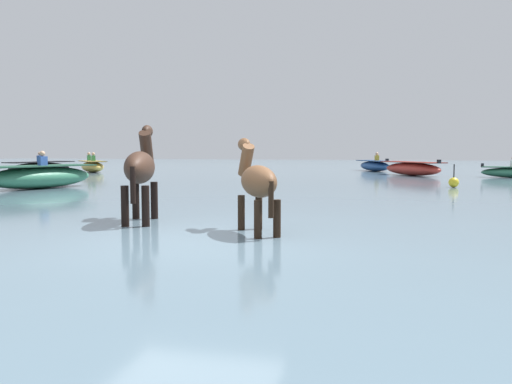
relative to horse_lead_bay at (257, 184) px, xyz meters
name	(u,v)px	position (x,y,z in m)	size (l,w,h in m)	color
ground_plane	(189,259)	(-0.82, -0.88, -1.06)	(120.00, 120.00, 0.00)	#666051
water_surface	(296,193)	(-0.82, 9.12, -0.92)	(90.00, 90.00, 0.28)	slate
horse_lead_bay	(257,184)	(0.00, 0.00, 0.00)	(1.10, 1.55, 1.79)	brown
horse_trailing_dark_bay	(141,170)	(-2.33, 0.73, 0.16)	(0.87, 1.90, 2.06)	#382319
boat_mid_outer	(40,169)	(-14.35, 14.72, -0.43)	(1.98, 3.76, 1.17)	black
boat_near_starboard	(92,166)	(-13.96, 18.87, -0.45)	(2.86, 3.04, 1.11)	gold
boat_far_offshore	(375,166)	(1.49, 23.94, -0.46)	(2.39, 3.53, 1.10)	#28518E
boat_far_inshore	(40,177)	(-9.18, 7.43, -0.39)	(2.62, 4.07, 1.25)	#337556
boat_distant_east	(412,169)	(3.37, 19.17, -0.44)	(3.20, 3.68, 0.81)	#BC382D
channel_buoy	(454,182)	(4.29, 11.04, -0.60)	(0.34, 0.34, 0.79)	yellow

